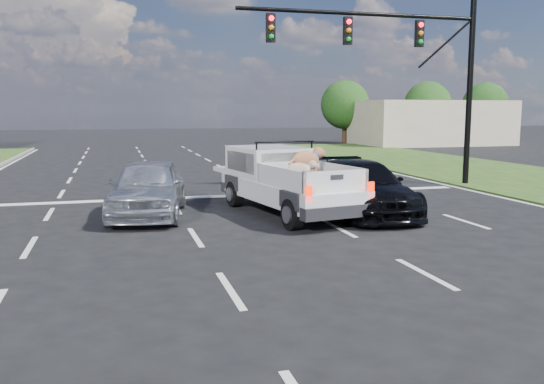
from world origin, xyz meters
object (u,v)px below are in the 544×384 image
Objects in this scene: pickup_truck at (285,180)px; silver_sedan at (148,187)px; black_coupe at (361,188)px; traffic_signal at (414,58)px.

silver_sedan is at bearing 161.46° from pickup_truck.
black_coupe is (5.72, -1.18, -0.06)m from silver_sedan.
pickup_truck reaches higher than silver_sedan.
silver_sedan is at bearing -160.39° from traffic_signal.
black_coupe is at bearing -131.15° from traffic_signal.
pickup_truck is at bearing 1.68° from silver_sedan.
pickup_truck reaches higher than black_coupe.
traffic_signal is 7.38m from black_coupe.
silver_sedan is 0.92× the size of black_coupe.
silver_sedan is at bearing 171.23° from black_coupe.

